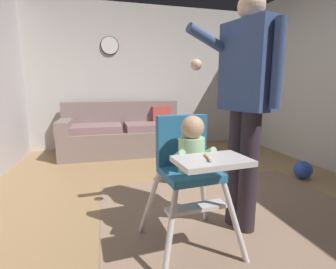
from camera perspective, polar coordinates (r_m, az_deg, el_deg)
name	(u,v)px	position (r m, az deg, el deg)	size (l,w,h in m)	color
ground	(196,208)	(2.53, 6.31, -16.33)	(5.77, 6.85, 0.10)	#9A784E
wall_far	(147,78)	(4.83, -4.81, 12.77)	(4.97, 0.06, 2.56)	beige
area_rug	(248,226)	(2.22, 17.71, -19.30)	(2.28, 2.27, 0.01)	#8D705B
couch	(124,133)	(4.32, -10.05, 0.25)	(2.01, 0.86, 0.86)	slate
high_chair	(190,158)	(1.66, 5.03, -5.43)	(0.65, 0.76, 0.93)	silver
adult_standing	(246,102)	(1.93, 17.29, 7.04)	(0.60, 0.49, 1.74)	#30252F
toy_ball	(303,170)	(3.49, 28.39, -7.09)	(0.22, 0.22, 0.22)	#284CB7
toy_ball_second	(172,172)	(2.99, 0.93, -8.44)	(0.24, 0.24, 0.24)	green
wall_clock	(110,45)	(4.78, -13.15, 19.15)	(0.32, 0.04, 0.32)	white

